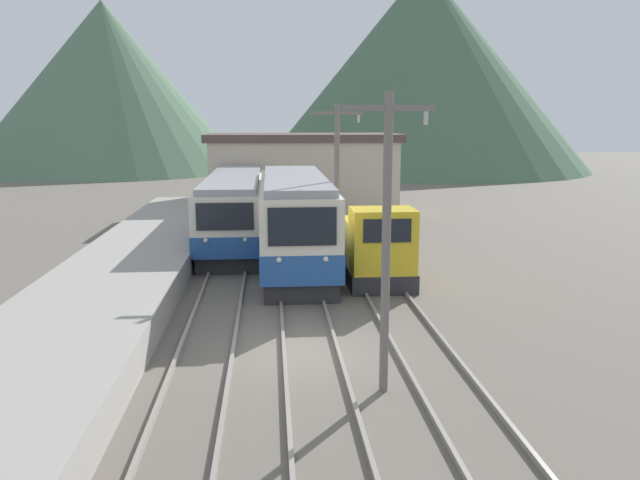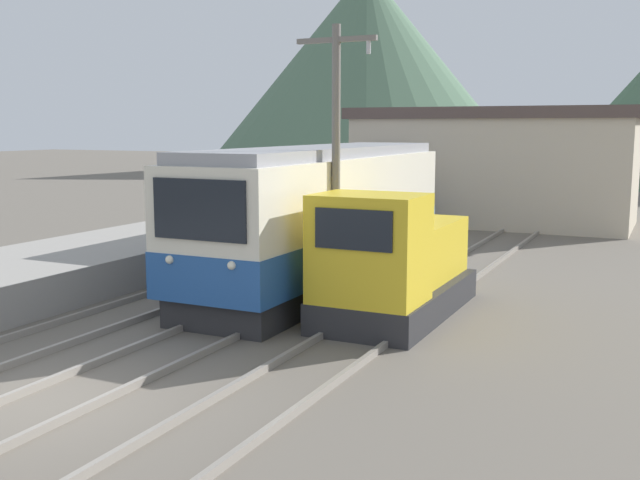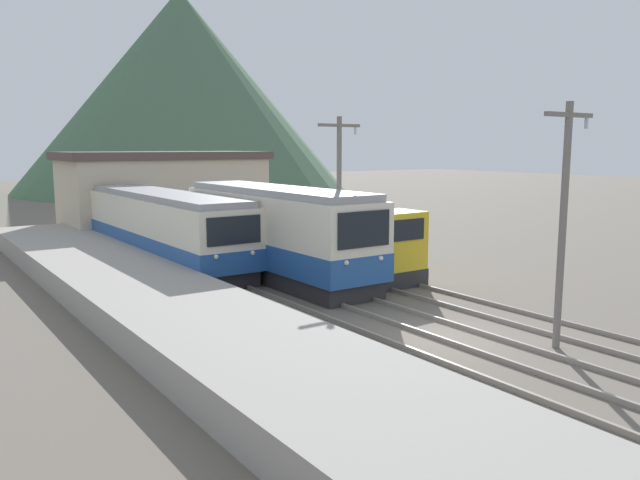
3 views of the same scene
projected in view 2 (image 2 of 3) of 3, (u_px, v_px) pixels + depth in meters
ground_plane at (42, 403)px, 12.03m from camera, size 200.00×200.00×0.00m
track_center at (51, 401)px, 11.94m from camera, size 1.54×60.00×0.14m
track_right at (208, 434)px, 10.65m from camera, size 1.54×60.00×0.14m
commuter_train_left at (320, 205)px, 27.00m from camera, size 2.84×14.70×3.43m
commuter_train_center at (323, 222)px, 20.68m from camera, size 2.84×11.90×3.86m
shunting_locomotive at (394, 266)px, 17.30m from camera, size 2.40×5.45×3.00m
catenary_mast_mid at (336, 157)px, 17.60m from camera, size 2.00×0.20×6.73m
station_building at (495, 165)px, 34.22m from camera, size 12.60×6.30×5.23m
mountain_backdrop at (633, 43)px, 64.79m from camera, size 75.97×40.95×24.66m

